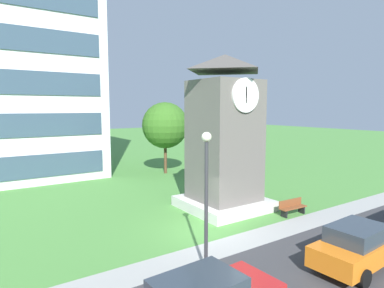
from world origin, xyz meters
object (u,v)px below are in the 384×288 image
(parked_car_orange, at_px, (359,245))
(park_bench, at_px, (292,207))
(tree_streetside, at_px, (165,125))
(street_lamp, at_px, (206,185))
(clock_tower, at_px, (224,142))

(parked_car_orange, bearing_deg, park_bench, 62.14)
(tree_streetside, height_order, parked_car_orange, tree_streetside)
(parked_car_orange, bearing_deg, street_lamp, 150.01)
(clock_tower, height_order, parked_car_orange, clock_tower)
(park_bench, xyz_separation_m, parked_car_orange, (-2.91, -5.50, 0.40))
(street_lamp, distance_m, parked_car_orange, 6.39)
(street_lamp, bearing_deg, tree_streetside, 65.26)
(clock_tower, distance_m, park_bench, 5.41)
(street_lamp, relative_size, parked_car_orange, 1.17)
(street_lamp, height_order, parked_car_orange, street_lamp)
(clock_tower, distance_m, tree_streetside, 11.69)
(park_bench, bearing_deg, tree_streetside, 90.38)
(clock_tower, distance_m, parked_car_orange, 9.27)
(tree_streetside, xyz_separation_m, parked_car_orange, (-2.81, -20.13, -3.63))
(street_lamp, distance_m, tree_streetside, 18.95)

